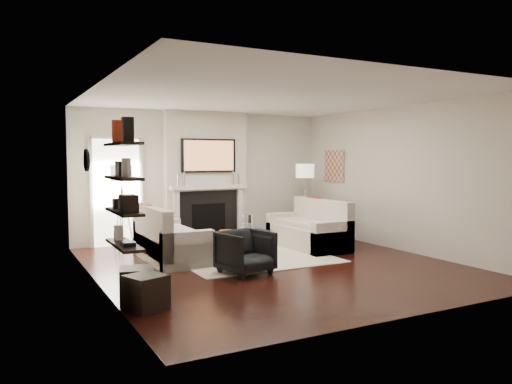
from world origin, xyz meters
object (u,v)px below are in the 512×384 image
ottoman_near (137,284)px  lamp_right_shade (305,171)px  loveseat_right_base (308,237)px  coffee_table (240,233)px  armchair (246,250)px  lamp_left_shade (121,173)px  loveseat_left_base (171,248)px

ottoman_near → lamp_right_shade: bearing=35.0°
loveseat_right_base → ottoman_near: (-3.83, -2.01, -0.01)m
coffee_table → loveseat_right_base: bearing=3.3°
loveseat_right_base → armchair: bearing=-145.9°
coffee_table → lamp_left_shade: bearing=137.4°
ottoman_near → armchair: bearing=19.4°
armchair → loveseat_right_base: bearing=21.5°
loveseat_left_base → armchair: 1.62m
loveseat_right_base → loveseat_left_base: bearing=178.1°
armchair → lamp_right_shade: 3.87m
loveseat_right_base → ottoman_near: 4.33m
loveseat_right_base → lamp_right_shade: size_ratio=4.50×
coffee_table → lamp_left_shade: size_ratio=2.75×
armchair → ottoman_near: 1.92m
loveseat_right_base → lamp_right_shade: 1.83m
lamp_left_shade → coffee_table: bearing=-42.6°
armchair → coffee_table: bearing=55.2°
coffee_table → lamp_right_shade: size_ratio=2.75×
loveseat_right_base → coffee_table: size_ratio=1.64×
loveseat_left_base → lamp_right_shade: lamp_right_shade is taller
coffee_table → lamp_right_shade: lamp_right_shade is taller
armchair → ottoman_near: bearing=-173.2°
coffee_table → ottoman_near: size_ratio=2.75×
coffee_table → lamp_right_shade: 2.73m
loveseat_right_base → armchair: size_ratio=2.53×
lamp_left_shade → lamp_right_shade: 3.91m
lamp_left_shade → loveseat_right_base: bearing=-24.8°
loveseat_right_base → lamp_left_shade: lamp_left_shade is taller
lamp_left_shade → lamp_right_shade: size_ratio=1.00×
lamp_left_shade → ottoman_near: 3.76m
loveseat_left_base → coffee_table: 1.23m
lamp_right_shade → ottoman_near: 5.65m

